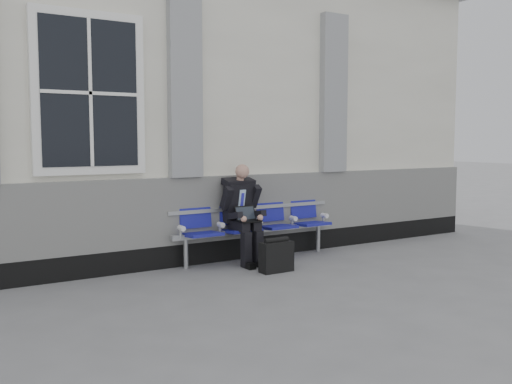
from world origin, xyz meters
TOP-DOWN VIEW (x-y plane):
  - ground at (0.00, 0.00)m, footprint 70.00×70.00m
  - station_building at (-0.02, 3.47)m, footprint 14.40×4.40m
  - bench at (2.62, 1.32)m, footprint 2.60×0.47m
  - businessman at (2.32, 1.19)m, footprint 0.53×0.71m
  - briefcase at (2.43, 0.51)m, footprint 0.44×0.19m

SIDE VIEW (x-z plane):
  - ground at x=0.00m, z-range 0.00..0.00m
  - briefcase at x=2.43m, z-range -0.02..0.43m
  - bench at x=2.62m, z-range 0.10..1.01m
  - businessman at x=2.32m, z-range 0.06..1.42m
  - station_building at x=-0.02m, z-range -0.02..4.47m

